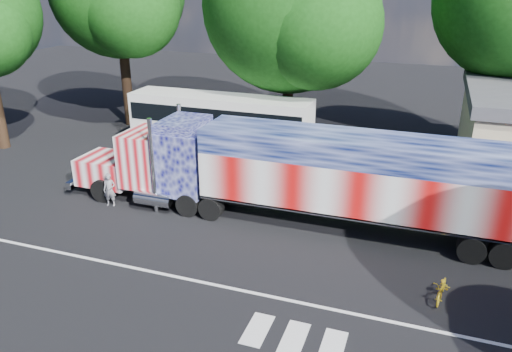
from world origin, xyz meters
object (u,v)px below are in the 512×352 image
(bicycle, at_px, (442,289))
(tree_n_mid, at_px, (292,6))
(woman, at_px, (110,190))
(semi_truck, at_px, (302,173))
(coach_bus, at_px, (220,121))

(bicycle, height_order, tree_n_mid, tree_n_mid)
(woman, bearing_deg, tree_n_mid, 52.81)
(semi_truck, relative_size, coach_bus, 1.83)
(woman, bearing_deg, coach_bus, 64.55)
(coach_bus, distance_m, woman, 9.99)
(coach_bus, bearing_deg, semi_truck, -48.21)
(coach_bus, bearing_deg, bicycle, -42.51)
(coach_bus, height_order, tree_n_mid, tree_n_mid)
(woman, relative_size, bicycle, 1.07)
(tree_n_mid, bearing_deg, coach_bus, -134.40)
(woman, relative_size, tree_n_mid, 0.12)
(woman, xyz_separation_m, bicycle, (15.19, -2.65, -0.42))
(woman, bearing_deg, semi_truck, -7.33)
(tree_n_mid, bearing_deg, bicycle, -58.05)
(woman, distance_m, bicycle, 15.42)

